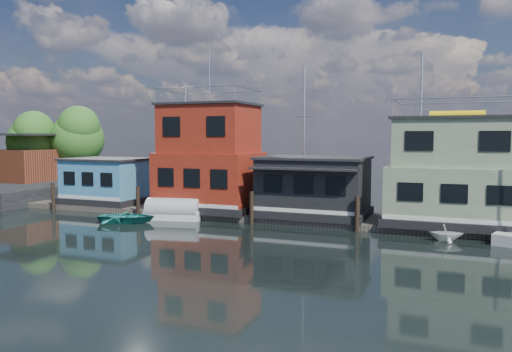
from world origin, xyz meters
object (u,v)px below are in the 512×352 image
at_px(tarp_runabout, 174,211).
at_px(houseboat_green, 455,174).
at_px(dinghy_white, 446,233).
at_px(houseboat_dark, 314,186).
at_px(houseboat_blue, 107,181).
at_px(dinghy_teal, 127,217).
at_px(houseboat_red, 210,160).

bearing_deg(tarp_runabout, houseboat_green, -1.74).
height_order(tarp_runabout, dinghy_white, tarp_runabout).
bearing_deg(tarp_runabout, dinghy_white, -13.00).
xyz_separation_m(houseboat_dark, dinghy_white, (8.63, -3.60, -1.93)).
xyz_separation_m(houseboat_blue, dinghy_teal, (5.91, -5.38, -1.81)).
bearing_deg(dinghy_white, dinghy_teal, 85.65).
distance_m(houseboat_blue, dinghy_teal, 8.20).
distance_m(houseboat_red, houseboat_dark, 8.18).
bearing_deg(tarp_runabout, houseboat_blue, 148.58).
bearing_deg(houseboat_dark, dinghy_white, -22.66).
bearing_deg(houseboat_green, houseboat_dark, -179.88).
bearing_deg(houseboat_red, houseboat_green, 0.00).
xyz_separation_m(houseboat_blue, houseboat_dark, (17.50, -0.02, 0.21)).
bearing_deg(houseboat_blue, houseboat_green, 0.00).
relative_size(houseboat_red, tarp_runabout, 2.84).
xyz_separation_m(houseboat_blue, tarp_runabout, (8.15, -3.02, -1.61)).
relative_size(houseboat_red, dinghy_white, 6.40).
relative_size(houseboat_green, dinghy_teal, 2.21).
xyz_separation_m(houseboat_red, houseboat_green, (17.00, 0.00, -0.55)).
bearing_deg(tarp_runabout, dinghy_teal, -144.47).
height_order(houseboat_dark, dinghy_teal, houseboat_dark).
distance_m(houseboat_red, dinghy_white, 17.40).
distance_m(houseboat_blue, tarp_runabout, 8.83).
bearing_deg(houseboat_dark, houseboat_blue, 179.94).
height_order(houseboat_green, dinghy_white, houseboat_green).
distance_m(houseboat_red, dinghy_teal, 7.46).
height_order(houseboat_red, houseboat_dark, houseboat_red).
height_order(houseboat_blue, houseboat_green, houseboat_green).
relative_size(houseboat_red, dinghy_teal, 3.12).
bearing_deg(houseboat_blue, dinghy_white, -7.89).
height_order(houseboat_red, tarp_runabout, houseboat_red).
xyz_separation_m(houseboat_blue, houseboat_red, (9.50, 0.00, 1.90)).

